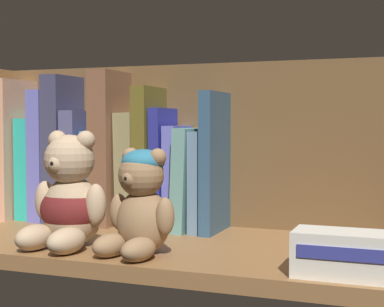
% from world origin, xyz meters
% --- Properties ---
extents(shelf_board, '(0.78, 0.29, 0.02)m').
position_xyz_m(shelf_board, '(0.00, 0.00, 0.01)').
color(shelf_board, olive).
rests_on(shelf_board, ground).
extents(shelf_back_panel, '(0.80, 0.01, 0.28)m').
position_xyz_m(shelf_back_panel, '(0.00, 0.15, 0.14)').
color(shelf_back_panel, brown).
rests_on(shelf_back_panel, ground).
extents(book_0, '(0.04, 0.14, 0.24)m').
position_xyz_m(book_0, '(-0.35, 0.12, 0.14)').
color(book_0, tan).
rests_on(book_0, shelf_board).
extents(book_1, '(0.03, 0.10, 0.17)m').
position_xyz_m(book_1, '(-0.32, 0.12, 0.11)').
color(book_1, '#26B2A1').
rests_on(book_1, shelf_board).
extents(book_2, '(0.03, 0.12, 0.22)m').
position_xyz_m(book_2, '(-0.29, 0.12, 0.13)').
color(book_2, '#5F63C1').
rests_on(book_2, shelf_board).
extents(book_3, '(0.03, 0.12, 0.24)m').
position_xyz_m(book_3, '(-0.26, 0.12, 0.14)').
color(book_3, '#393B5A').
rests_on(book_3, shelf_board).
extents(book_4, '(0.03, 0.12, 0.18)m').
position_xyz_m(book_4, '(-0.22, 0.12, 0.11)').
color(book_4, '#505282').
rests_on(book_4, shelf_board).
extents(book_5, '(0.02, 0.09, 0.15)m').
position_xyz_m(book_5, '(-0.20, 0.12, 0.10)').
color(book_5, '#267CCC').
rests_on(book_5, shelf_board).
extents(book_6, '(0.03, 0.13, 0.25)m').
position_xyz_m(book_6, '(-0.17, 0.12, 0.14)').
color(book_6, brown).
rests_on(book_6, shelf_board).
extents(book_7, '(0.04, 0.09, 0.18)m').
position_xyz_m(book_7, '(-0.13, 0.12, 0.11)').
color(book_7, '#8F8658').
rests_on(book_7, shelf_board).
extents(book_8, '(0.02, 0.12, 0.22)m').
position_xyz_m(book_8, '(-0.10, 0.12, 0.13)').
color(book_8, brown).
rests_on(book_8, shelf_board).
extents(book_9, '(0.02, 0.11, 0.19)m').
position_xyz_m(book_9, '(-0.07, 0.12, 0.11)').
color(book_9, navy).
rests_on(book_9, shelf_board).
extents(book_10, '(0.02, 0.10, 0.16)m').
position_xyz_m(book_10, '(-0.05, 0.12, 0.10)').
color(book_10, '#6267CD').
rests_on(book_10, shelf_board).
extents(book_11, '(0.03, 0.15, 0.16)m').
position_xyz_m(book_11, '(-0.03, 0.12, 0.10)').
color(book_11, '#629892').
rests_on(book_11, shelf_board).
extents(book_12, '(0.02, 0.14, 0.15)m').
position_xyz_m(book_12, '(-0.01, 0.12, 0.10)').
color(book_12, slate).
rests_on(book_12, shelf_board).
extents(book_13, '(0.02, 0.15, 0.21)m').
position_xyz_m(book_13, '(0.01, 0.12, 0.13)').
color(book_13, '#305170').
rests_on(book_13, shelf_board).
extents(teddy_bear_larger, '(0.11, 0.12, 0.15)m').
position_xyz_m(teddy_bear_larger, '(-0.13, -0.08, 0.08)').
color(teddy_bear_larger, tan).
rests_on(teddy_bear_larger, shelf_board).
extents(teddy_bear_smaller, '(0.10, 0.10, 0.13)m').
position_xyz_m(teddy_bear_smaller, '(-0.02, -0.08, 0.08)').
color(teddy_bear_smaller, '#93704C').
rests_on(teddy_bear_smaller, shelf_board).
extents(small_product_box, '(0.11, 0.06, 0.05)m').
position_xyz_m(small_product_box, '(0.23, -0.11, 0.04)').
color(small_product_box, silver).
rests_on(small_product_box, shelf_board).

